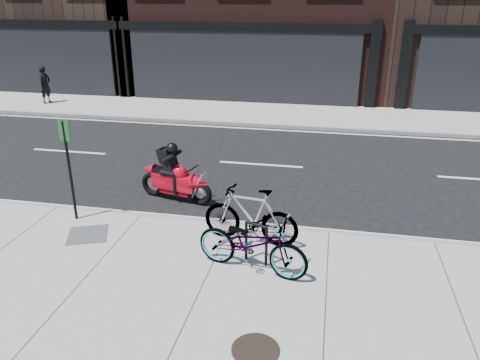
% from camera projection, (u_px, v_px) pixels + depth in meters
% --- Properties ---
extents(ground, '(120.00, 120.00, 0.00)m').
position_uv_depth(ground, '(248.00, 192.00, 11.57)').
color(ground, black).
rests_on(ground, ground).
extents(sidewalk_near, '(60.00, 6.00, 0.13)m').
position_uv_depth(sidewalk_near, '(189.00, 318.00, 7.00)').
color(sidewalk_near, gray).
rests_on(sidewalk_near, ground).
extents(sidewalk_far, '(60.00, 3.50, 0.13)m').
position_uv_depth(sidewalk_far, '(283.00, 114.00, 18.59)').
color(sidewalk_far, gray).
rests_on(sidewalk_far, ground).
extents(bike_rack, '(0.43, 0.20, 0.77)m').
position_uv_depth(bike_rack, '(256.00, 240.00, 8.16)').
color(bike_rack, black).
rests_on(bike_rack, sidewalk_near).
extents(bicycle_front, '(2.10, 1.12, 1.05)m').
position_uv_depth(bicycle_front, '(252.00, 243.00, 7.90)').
color(bicycle_front, gray).
rests_on(bicycle_front, sidewalk_near).
extents(bicycle_rear, '(1.92, 0.78, 1.12)m').
position_uv_depth(bicycle_rear, '(251.00, 215.00, 8.81)').
color(bicycle_rear, gray).
rests_on(bicycle_rear, sidewalk_near).
extents(motorcycle, '(1.88, 0.78, 1.42)m').
position_uv_depth(motorcycle, '(178.00, 178.00, 10.89)').
color(motorcycle, black).
rests_on(motorcycle, ground).
extents(pedestrian, '(0.47, 0.63, 1.56)m').
position_uv_depth(pedestrian, '(45.00, 85.00, 19.94)').
color(pedestrian, black).
rests_on(pedestrian, sidewalk_far).
extents(manhole_cover, '(0.79, 0.79, 0.02)m').
position_uv_depth(manhole_cover, '(255.00, 350.00, 6.28)').
color(manhole_cover, black).
rests_on(manhole_cover, sidewalk_near).
extents(utility_grate, '(0.98, 0.98, 0.02)m').
position_uv_depth(utility_grate, '(88.00, 234.00, 9.26)').
color(utility_grate, '#48474A').
rests_on(utility_grate, sidewalk_near).
extents(sign_post, '(0.28, 0.10, 2.15)m').
position_uv_depth(sign_post, '(68.00, 162.00, 9.45)').
color(sign_post, black).
rests_on(sign_post, sidewalk_near).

